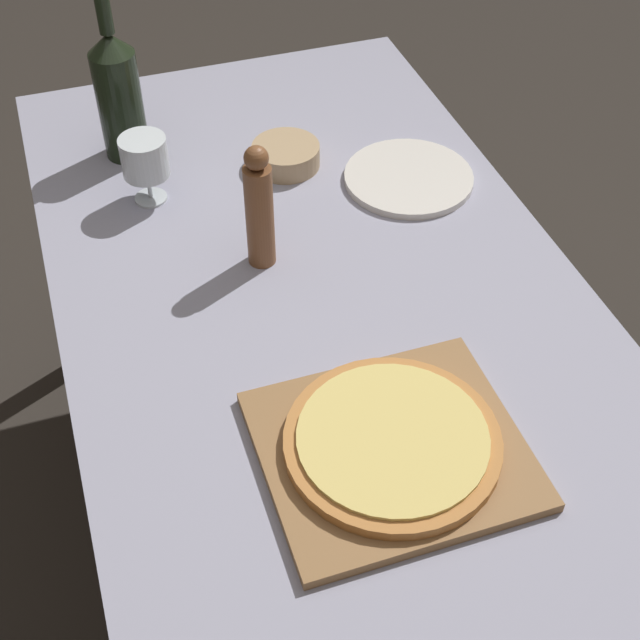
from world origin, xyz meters
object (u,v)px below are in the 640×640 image
at_px(wine_bottle, 118,94).
at_px(small_bowl, 286,155).
at_px(pizza, 392,441).
at_px(wine_glass, 145,158).
at_px(pepper_mill, 259,209).

distance_m(wine_bottle, small_bowl, 0.34).
height_order(pizza, wine_glass, wine_glass).
bearing_deg(pepper_mill, small_bowl, 64.77).
relative_size(wine_bottle, small_bowl, 2.45).
distance_m(wine_glass, small_bowl, 0.29).
bearing_deg(small_bowl, pizza, -95.08).
relative_size(pepper_mill, small_bowl, 1.75).
xyz_separation_m(pizza, wine_glass, (-0.21, 0.70, 0.06)).
distance_m(pizza, pepper_mill, 0.48).
bearing_deg(small_bowl, wine_bottle, 153.96).
height_order(wine_bottle, small_bowl, wine_bottle).
xyz_separation_m(pepper_mill, small_bowl, (0.12, 0.26, -0.09)).
xyz_separation_m(pizza, small_bowl, (0.06, 0.73, -0.01)).
relative_size(wine_glass, small_bowl, 0.99).
height_order(wine_glass, small_bowl, wine_glass).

